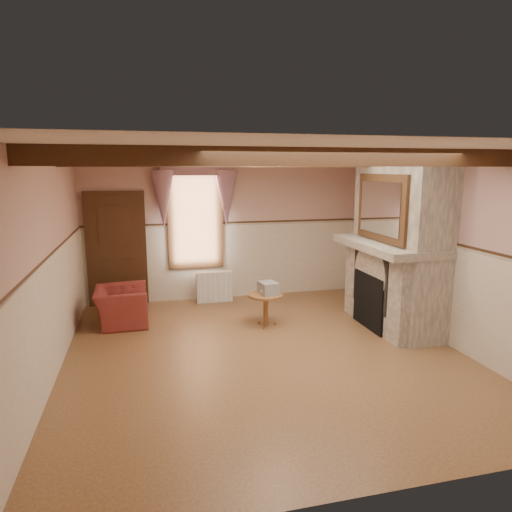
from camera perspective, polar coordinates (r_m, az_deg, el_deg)
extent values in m
cube|color=brown|center=(6.64, 1.00, -11.97)|extent=(5.50, 6.00, 0.01)
cube|color=silver|center=(6.12, 1.09, 12.95)|extent=(5.50, 6.00, 0.01)
cube|color=tan|center=(9.13, -3.84, 3.44)|extent=(5.50, 0.02, 2.80)
cube|color=tan|center=(3.52, 13.94, -9.03)|extent=(5.50, 0.02, 2.80)
cube|color=tan|center=(6.14, -24.61, -1.19)|extent=(0.02, 6.00, 2.80)
cube|color=tan|center=(7.42, 22.02, 0.95)|extent=(0.02, 6.00, 2.80)
cube|color=black|center=(7.73, 14.37, -5.45)|extent=(0.20, 0.95, 0.90)
imported|color=maroon|center=(8.01, -16.47, -6.03)|extent=(0.86, 0.97, 0.62)
cylinder|color=brown|center=(7.59, 1.21, -6.78)|extent=(0.67, 0.67, 0.55)
cube|color=#B7AD8C|center=(7.50, 1.52, -4.02)|extent=(0.31, 0.36, 0.20)
cube|color=silver|center=(9.00, -5.24, -3.83)|extent=(0.70, 0.18, 0.60)
imported|color=brown|center=(7.52, 16.88, 1.86)|extent=(0.34, 0.34, 0.08)
cube|color=black|center=(8.08, 14.52, 3.00)|extent=(0.14, 0.24, 0.20)
cylinder|color=gold|center=(8.01, 14.75, 3.22)|extent=(0.11, 0.11, 0.28)
cylinder|color=#AB2E15|center=(7.32, 17.81, 1.88)|extent=(0.06, 0.06, 0.16)
cylinder|color=gold|center=(7.18, 18.51, 1.51)|extent=(0.06, 0.06, 0.12)
cube|color=gray|center=(7.73, 17.48, 1.61)|extent=(0.85, 2.00, 2.80)
cube|color=gray|center=(7.65, 16.31, 1.28)|extent=(1.05, 2.05, 0.12)
cube|color=silver|center=(7.48, 15.33, 5.83)|extent=(0.06, 1.44, 1.04)
cube|color=black|center=(8.99, -17.02, 0.62)|extent=(1.10, 0.10, 2.10)
cube|color=white|center=(8.98, -7.61, 4.85)|extent=(1.06, 0.08, 2.02)
cube|color=gray|center=(8.85, -7.64, 8.66)|extent=(1.30, 0.14, 1.40)
cube|color=black|center=(4.97, 4.76, 12.25)|extent=(5.50, 0.18, 0.20)
cube|color=black|center=(7.28, -1.41, 11.83)|extent=(5.50, 0.18, 0.20)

